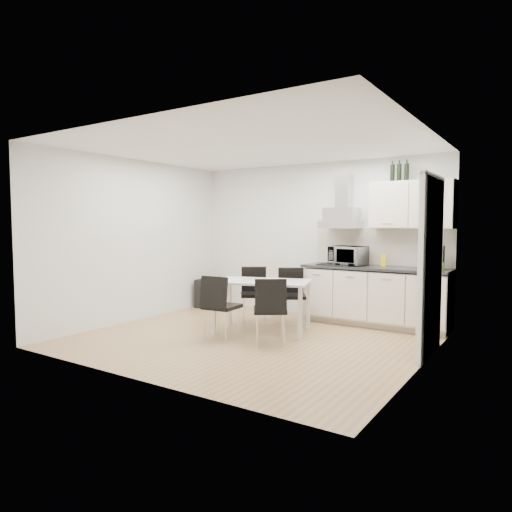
{
  "coord_description": "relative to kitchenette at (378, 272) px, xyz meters",
  "views": [
    {
      "loc": [
        3.42,
        -5.11,
        1.57
      ],
      "look_at": [
        -0.22,
        0.47,
        1.1
      ],
      "focal_mm": 32.0,
      "sensor_mm": 36.0,
      "label": 1
    }
  ],
  "objects": [
    {
      "name": "ground",
      "position": [
        -1.19,
        -1.73,
        -0.83
      ],
      "size": [
        4.5,
        4.5,
        0.0
      ],
      "primitive_type": "plane",
      "color": "tan",
      "rests_on": "ground"
    },
    {
      "name": "chair_near_right",
      "position": [
        -0.83,
        -1.83,
        -0.39
      ],
      "size": [
        0.64,
        0.66,
        0.88
      ],
      "primitive_type": null,
      "rotation": [
        0.0,
        0.0,
        0.6
      ],
      "color": "black",
      "rests_on": "ground"
    },
    {
      "name": "dining_table",
      "position": [
        -1.28,
        -1.3,
        -0.17
      ],
      "size": [
        1.51,
        1.13,
        0.75
      ],
      "rotation": [
        0.0,
        0.0,
        0.3
      ],
      "color": "white",
      "rests_on": "ground"
    },
    {
      "name": "doorway",
      "position": [
        1.02,
        -1.18,
        0.22
      ],
      "size": [
        0.08,
        1.04,
        2.1
      ],
      "primitive_type": "cube",
      "color": "white",
      "rests_on": "ground"
    },
    {
      "name": "guitar_amp",
      "position": [
        -3.29,
        -0.08,
        -0.57
      ],
      "size": [
        0.41,
        0.68,
        0.53
      ],
      "rotation": [
        0.0,
        0.0,
        0.24
      ],
      "color": "black",
      "rests_on": "ground"
    },
    {
      "name": "ceiling",
      "position": [
        -1.19,
        -1.73,
        1.77
      ],
      "size": [
        4.5,
        4.5,
        0.0
      ],
      "primitive_type": "plane",
      "color": "white",
      "rests_on": "wall_back"
    },
    {
      "name": "wall_right",
      "position": [
        1.06,
        -1.73,
        0.47
      ],
      "size": [
        0.1,
        4.0,
        2.6
      ],
      "primitive_type": "cube",
      "color": "silver",
      "rests_on": "ground"
    },
    {
      "name": "wall_back",
      "position": [
        -1.19,
        0.27,
        0.47
      ],
      "size": [
        4.5,
        0.1,
        2.6
      ],
      "primitive_type": "cube",
      "color": "silver",
      "rests_on": "ground"
    },
    {
      "name": "chair_far_right",
      "position": [
        -1.14,
        -0.67,
        -0.39
      ],
      "size": [
        0.64,
        0.66,
        0.88
      ],
      "primitive_type": null,
      "rotation": [
        0.0,
        0.0,
        3.71
      ],
      "color": "black",
      "rests_on": "ground"
    },
    {
      "name": "chair_far_left",
      "position": [
        -1.71,
        -0.86,
        -0.39
      ],
      "size": [
        0.65,
        0.66,
        0.88
      ],
      "primitive_type": null,
      "rotation": [
        0.0,
        0.0,
        3.77
      ],
      "color": "black",
      "rests_on": "ground"
    },
    {
      "name": "wall_left",
      "position": [
        -3.44,
        -1.73,
        0.47
      ],
      "size": [
        0.1,
        4.0,
        2.6
      ],
      "primitive_type": "cube",
      "color": "silver",
      "rests_on": "ground"
    },
    {
      "name": "wall_front",
      "position": [
        -1.19,
        -3.73,
        0.47
      ],
      "size": [
        4.5,
        0.1,
        2.6
      ],
      "primitive_type": "cube",
      "color": "silver",
      "rests_on": "ground"
    },
    {
      "name": "kitchenette",
      "position": [
        0.0,
        0.0,
        0.0
      ],
      "size": [
        2.22,
        0.64,
        2.52
      ],
      "color": "beige",
      "rests_on": "ground"
    },
    {
      "name": "floor_speaker",
      "position": [
        -1.91,
        0.17,
        -0.68
      ],
      "size": [
        0.2,
        0.19,
        0.29
      ],
      "primitive_type": "cube",
      "rotation": [
        0.0,
        0.0,
        -0.21
      ],
      "color": "black",
      "rests_on": "ground"
    },
    {
      "name": "chair_near_left",
      "position": [
        -1.51,
        -1.97,
        -0.39
      ],
      "size": [
        0.48,
        0.53,
        0.88
      ],
      "primitive_type": null,
      "rotation": [
        0.0,
        0.0,
        0.08
      ],
      "color": "black",
      "rests_on": "ground"
    }
  ]
}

